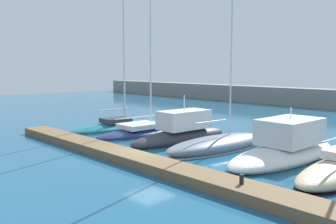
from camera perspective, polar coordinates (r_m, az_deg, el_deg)
name	(u,v)px	position (r m, az deg, el deg)	size (l,w,h in m)	color
ground_plane	(149,157)	(23.08, -2.92, -7.08)	(120.00, 120.00, 0.00)	#1E567A
dock_pier	(130,157)	(22.08, -5.98, -7.07)	(26.89, 1.82, 0.51)	brown
sailboat_teal_nearest	(121,126)	(34.08, -7.39, -2.16)	(3.82, 10.47, 15.92)	#19707F
sailboat_navy_second	(147,130)	(31.10, -3.33, -2.88)	(3.82, 10.10, 18.95)	navy
motorboat_charcoal_third	(182,132)	(27.92, 2.21, -3.16)	(2.85, 9.29, 3.96)	#2D2D33
sailboat_slate_fourth	(218,144)	(25.38, 7.85, -4.95)	(3.53, 9.30, 16.93)	slate
motorboat_white_fifth	(286,147)	(23.61, 18.05, -5.30)	(3.68, 10.40, 3.53)	white
mooring_buoy_orange	(175,116)	(42.17, 1.10, -0.66)	(0.72, 0.72, 0.72)	orange
dock_bollard	(242,179)	(16.53, 11.46, -10.29)	(0.20, 0.20, 0.44)	black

